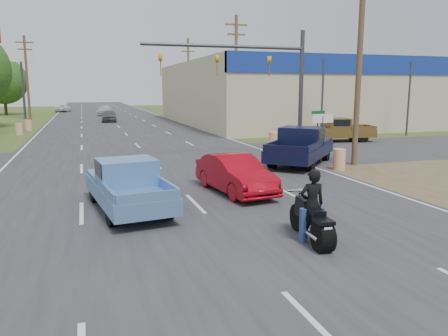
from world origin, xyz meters
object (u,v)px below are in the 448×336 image
object	(u,v)px
distant_car_grey	(109,116)
distant_car_silver	(105,110)
blue_pickup	(127,184)
brown_pickup	(336,130)
motorcycle	(312,223)
distant_car_white	(63,108)
red_convertible	(235,174)
navy_pickup	(301,145)
rider	(312,208)

from	to	relation	value
distant_car_grey	distant_car_silver	distance (m)	13.63
blue_pickup	distant_car_grey	bearing A→B (deg)	80.00
brown_pickup	distant_car_silver	world-z (taller)	brown_pickup
motorcycle	distant_car_white	xyz separation A→B (m)	(-8.34, 69.99, 0.09)
red_convertible	brown_pickup	bearing A→B (deg)	38.64
distant_car_silver	red_convertible	bearing A→B (deg)	-78.65
red_convertible	distant_car_grey	bearing A→B (deg)	85.73
blue_pickup	brown_pickup	size ratio (longest dim) A/B	0.94
motorcycle	distant_car_silver	bearing A→B (deg)	97.09
distant_car_silver	distant_car_white	xyz separation A→B (m)	(-6.27, 12.49, -0.11)
navy_pickup	distant_car_grey	size ratio (longest dim) A/B	1.38
brown_pickup	distant_car_white	distance (m)	55.45
distant_car_silver	distant_car_white	bearing A→B (deg)	125.76
motorcycle	distant_car_grey	xyz separation A→B (m)	(-2.34, 43.87, 0.18)
red_convertible	distant_car_grey	distance (m)	38.32
rider	distant_car_grey	xyz separation A→B (m)	(-2.35, 43.81, -0.17)
rider	distant_car_white	bearing A→B (deg)	-78.17
navy_pickup	distant_car_silver	bearing A→B (deg)	141.21
rider	distant_car_white	size ratio (longest dim) A/B	0.39
red_convertible	blue_pickup	distance (m)	4.12
navy_pickup	brown_pickup	xyz separation A→B (m)	(7.00, 7.93, -0.09)
blue_pickup	distant_car_silver	bearing A→B (deg)	80.35
distant_car_white	distant_car_silver	bearing A→B (deg)	125.58
motorcycle	blue_pickup	distance (m)	6.09
motorcycle	navy_pickup	xyz separation A→B (m)	(5.25, 10.58, 0.43)
navy_pickup	distant_car_white	xyz separation A→B (m)	(-13.59, 59.41, -0.33)
blue_pickup	navy_pickup	world-z (taller)	navy_pickup
brown_pickup	distant_car_white	xyz separation A→B (m)	(-20.59, 51.48, -0.24)
rider	distant_car_grey	world-z (taller)	rider
rider	blue_pickup	distance (m)	6.04
motorcycle	brown_pickup	xyz separation A→B (m)	(12.25, 18.51, 0.34)
motorcycle	distant_car_grey	world-z (taller)	distant_car_grey
distant_car_grey	distant_car_silver	bearing A→B (deg)	92.07
blue_pickup	distant_car_grey	world-z (taller)	blue_pickup
blue_pickup	red_convertible	bearing A→B (deg)	7.40
motorcycle	navy_pickup	size ratio (longest dim) A/B	0.41
navy_pickup	brown_pickup	size ratio (longest dim) A/B	1.05
red_convertible	navy_pickup	distance (m)	7.27
motorcycle	distant_car_white	size ratio (longest dim) A/B	0.52
brown_pickup	distant_car_white	size ratio (longest dim) A/B	1.21
distant_car_white	brown_pickup	bearing A→B (deg)	120.74
distant_car_white	distant_car_grey	bearing A→B (deg)	111.87
motorcycle	distant_car_silver	world-z (taller)	distant_car_silver
red_convertible	navy_pickup	xyz separation A→B (m)	(5.31, 4.96, 0.26)
red_convertible	motorcycle	distance (m)	5.62
navy_pickup	distant_car_silver	xyz separation A→B (m)	(-7.33, 46.92, -0.22)
brown_pickup	distant_car_silver	xyz separation A→B (m)	(-14.33, 38.99, -0.13)
red_convertible	distant_car_grey	size ratio (longest dim) A/B	1.02
brown_pickup	distant_car_grey	size ratio (longest dim) A/B	1.31
navy_pickup	distant_car_silver	distance (m)	47.49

